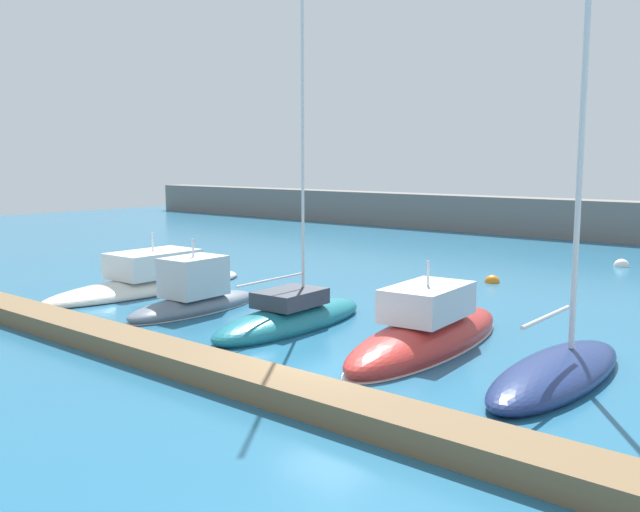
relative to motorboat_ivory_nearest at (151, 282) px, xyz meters
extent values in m
plane|color=#236084|center=(13.95, -4.41, -0.34)|extent=(120.00, 120.00, 0.00)
cube|color=brown|center=(13.95, -6.61, -0.05)|extent=(34.06, 1.47, 0.57)
ellipsoid|color=silver|center=(0.00, -0.09, -0.24)|extent=(3.24, 10.37, 1.04)
ellipsoid|color=black|center=(0.00, -0.09, -0.32)|extent=(3.27, 10.47, 0.12)
cube|color=silver|center=(0.00, 0.17, 0.82)|extent=(2.39, 3.83, 1.09)
cube|color=black|center=(-0.04, 1.42, 0.98)|extent=(2.09, 1.00, 0.61)
cylinder|color=silver|center=(0.00, 0.17, 1.78)|extent=(0.08, 0.08, 0.83)
ellipsoid|color=slate|center=(4.83, -1.52, -0.16)|extent=(2.40, 6.22, 0.81)
ellipsoid|color=silver|center=(4.83, -1.52, -0.32)|extent=(2.42, 6.29, 0.12)
cube|color=silver|center=(4.83, -1.51, 0.98)|extent=(1.76, 2.36, 1.48)
cube|color=black|center=(4.77, -0.62, 1.20)|extent=(1.49, 0.66, 0.83)
cylinder|color=silver|center=(4.83, -1.51, 2.07)|extent=(0.08, 0.08, 0.69)
ellipsoid|color=#19707F|center=(9.39, -1.01, -0.14)|extent=(2.72, 7.49, 1.09)
cylinder|color=silver|center=(9.35, -0.35, 7.14)|extent=(0.10, 0.10, 13.45)
cylinder|color=silver|center=(9.46, -2.06, 1.44)|extent=(0.28, 3.28, 0.07)
cube|color=#333842|center=(9.39, -1.07, 0.68)|extent=(1.81, 2.45, 0.54)
ellipsoid|color=#B72D28|center=(14.35, -0.22, -0.10)|extent=(3.31, 9.01, 1.36)
ellipsoid|color=silver|center=(14.35, -0.22, -0.32)|extent=(3.34, 9.10, 0.12)
cube|color=silver|center=(14.36, -0.28, 1.08)|extent=(2.14, 3.28, 1.00)
cube|color=black|center=(14.22, 1.07, 1.23)|extent=(1.73, 0.94, 0.56)
cylinder|color=silver|center=(14.36, -0.28, 1.96)|extent=(0.08, 0.08, 0.76)
ellipsoid|color=navy|center=(18.71, -0.95, -0.13)|extent=(2.31, 7.24, 0.97)
cylinder|color=silver|center=(18.68, 0.00, 5.50)|extent=(0.15, 0.15, 10.29)
cylinder|color=silver|center=(18.73, -1.86, 1.53)|extent=(0.19, 2.97, 0.11)
sphere|color=white|center=(13.57, 20.60, -0.34)|extent=(0.82, 0.82, 0.82)
sphere|color=orange|center=(10.57, 11.52, -0.34)|extent=(0.70, 0.70, 0.70)
camera|label=1|loc=(25.43, -18.24, 5.35)|focal=39.34mm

